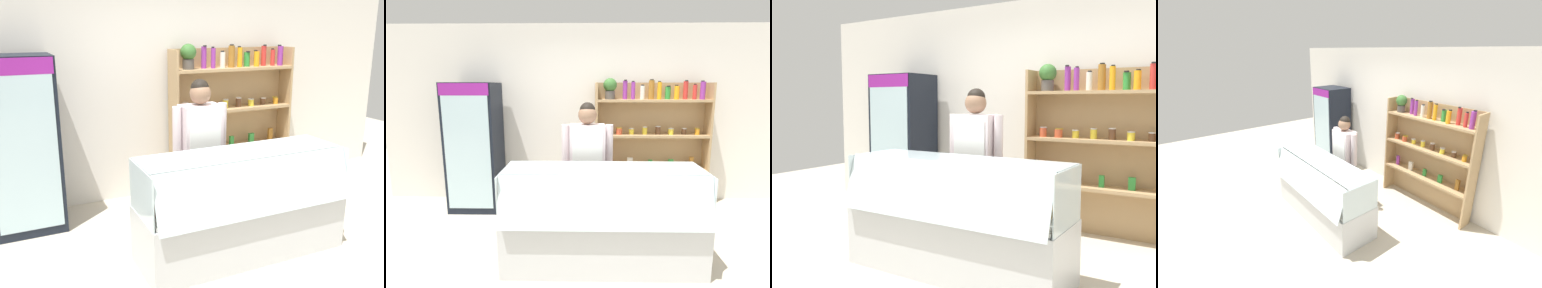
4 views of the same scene
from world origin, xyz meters
TOP-DOWN VIEW (x-y plane):
  - ground_plane at (0.00, 0.00)m, footprint 12.00×12.00m
  - back_wall at (0.00, 1.95)m, footprint 6.80×0.10m
  - drinks_fridge at (-1.83, 1.52)m, footprint 0.70×0.60m
  - shelving_unit at (0.74, 1.74)m, footprint 1.68×0.29m
  - deli_display_case at (-0.06, 0.09)m, footprint 1.97×0.71m
  - shop_clerk at (-0.20, 0.66)m, footprint 0.59×0.25m

SIDE VIEW (x-z plane):
  - ground_plane at x=0.00m, z-range 0.00..0.00m
  - deli_display_case at x=-0.06m, z-range -0.19..0.82m
  - drinks_fridge at x=-1.83m, z-range 0.00..1.84m
  - shop_clerk at x=-0.20m, z-range 0.14..1.76m
  - shelving_unit at x=0.74m, z-range 0.12..2.03m
  - back_wall at x=0.00m, z-range 0.00..2.70m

